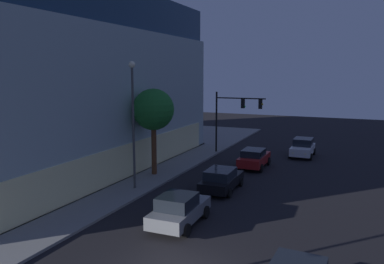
{
  "coord_description": "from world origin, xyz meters",
  "views": [
    {
      "loc": [
        -12.73,
        -6.37,
        7.97
      ],
      "look_at": [
        9.52,
        3.41,
        4.22
      ],
      "focal_mm": 35.91,
      "sensor_mm": 36.0,
      "label": 1
    }
  ],
  "objects_px": {
    "street_lamp_sidewalk": "(133,111)",
    "car_grey": "(179,209)",
    "car_red": "(254,158)",
    "car_white": "(303,147)",
    "modern_building": "(1,82)",
    "car_black": "(221,179)",
    "traffic_light_far_corner": "(235,111)",
    "sidewalk_tree": "(153,110)"
  },
  "relations": [
    {
      "from": "traffic_light_far_corner",
      "to": "car_red",
      "type": "relative_size",
      "value": 1.35
    },
    {
      "from": "sidewalk_tree",
      "to": "car_red",
      "type": "distance_m",
      "value": 9.63
    },
    {
      "from": "modern_building",
      "to": "car_grey",
      "type": "bearing_deg",
      "value": -109.29
    },
    {
      "from": "sidewalk_tree",
      "to": "car_black",
      "type": "distance_m",
      "value": 7.62
    },
    {
      "from": "street_lamp_sidewalk",
      "to": "car_white",
      "type": "height_order",
      "value": "street_lamp_sidewalk"
    },
    {
      "from": "modern_building",
      "to": "traffic_light_far_corner",
      "type": "distance_m",
      "value": 21.65
    },
    {
      "from": "traffic_light_far_corner",
      "to": "street_lamp_sidewalk",
      "type": "height_order",
      "value": "street_lamp_sidewalk"
    },
    {
      "from": "car_red",
      "to": "street_lamp_sidewalk",
      "type": "bearing_deg",
      "value": 148.22
    },
    {
      "from": "street_lamp_sidewalk",
      "to": "sidewalk_tree",
      "type": "height_order",
      "value": "street_lamp_sidewalk"
    },
    {
      "from": "car_red",
      "to": "car_white",
      "type": "xyz_separation_m",
      "value": [
        6.24,
        -3.16,
        0.03
      ]
    },
    {
      "from": "sidewalk_tree",
      "to": "car_black",
      "type": "xyz_separation_m",
      "value": [
        -1.49,
        -6.07,
        -4.37
      ]
    },
    {
      "from": "traffic_light_far_corner",
      "to": "car_grey",
      "type": "height_order",
      "value": "traffic_light_far_corner"
    },
    {
      "from": "street_lamp_sidewalk",
      "to": "sidewalk_tree",
      "type": "distance_m",
      "value": 3.85
    },
    {
      "from": "traffic_light_far_corner",
      "to": "car_black",
      "type": "relative_size",
      "value": 1.32
    },
    {
      "from": "street_lamp_sidewalk",
      "to": "car_grey",
      "type": "bearing_deg",
      "value": -128.37
    },
    {
      "from": "car_white",
      "to": "street_lamp_sidewalk",
      "type": "bearing_deg",
      "value": 150.12
    },
    {
      "from": "car_grey",
      "to": "modern_building",
      "type": "bearing_deg",
      "value": 70.71
    },
    {
      "from": "modern_building",
      "to": "traffic_light_far_corner",
      "type": "height_order",
      "value": "modern_building"
    },
    {
      "from": "sidewalk_tree",
      "to": "car_white",
      "type": "distance_m",
      "value": 15.92
    },
    {
      "from": "car_red",
      "to": "traffic_light_far_corner",
      "type": "bearing_deg",
      "value": 35.17
    },
    {
      "from": "modern_building",
      "to": "car_white",
      "type": "bearing_deg",
      "value": -63.1
    },
    {
      "from": "traffic_light_far_corner",
      "to": "sidewalk_tree",
      "type": "height_order",
      "value": "sidewalk_tree"
    },
    {
      "from": "car_red",
      "to": "car_white",
      "type": "relative_size",
      "value": 1.08
    },
    {
      "from": "modern_building",
      "to": "car_black",
      "type": "xyz_separation_m",
      "value": [
        -0.83,
        -21.29,
        -6.35
      ]
    },
    {
      "from": "car_white",
      "to": "modern_building",
      "type": "bearing_deg",
      "value": 116.9
    },
    {
      "from": "sidewalk_tree",
      "to": "car_black",
      "type": "height_order",
      "value": "sidewalk_tree"
    },
    {
      "from": "car_black",
      "to": "car_red",
      "type": "height_order",
      "value": "car_red"
    },
    {
      "from": "car_grey",
      "to": "car_white",
      "type": "xyz_separation_m",
      "value": [
        20.04,
        -3.58,
        0.01
      ]
    },
    {
      "from": "car_red",
      "to": "sidewalk_tree",
      "type": "bearing_deg",
      "value": 131.41
    },
    {
      "from": "car_red",
      "to": "car_white",
      "type": "distance_m",
      "value": 7.0
    },
    {
      "from": "traffic_light_far_corner",
      "to": "car_black",
      "type": "distance_m",
      "value": 12.53
    },
    {
      "from": "car_black",
      "to": "car_white",
      "type": "xyz_separation_m",
      "value": [
        13.43,
        -3.55,
        0.08
      ]
    },
    {
      "from": "modern_building",
      "to": "car_white",
      "type": "height_order",
      "value": "modern_building"
    },
    {
      "from": "sidewalk_tree",
      "to": "street_lamp_sidewalk",
      "type": "bearing_deg",
      "value": -171.21
    },
    {
      "from": "modern_building",
      "to": "car_black",
      "type": "height_order",
      "value": "modern_building"
    },
    {
      "from": "car_white",
      "to": "car_black",
      "type": "bearing_deg",
      "value": 165.17
    },
    {
      "from": "car_black",
      "to": "traffic_light_far_corner",
      "type": "bearing_deg",
      "value": 13.37
    },
    {
      "from": "car_black",
      "to": "car_white",
      "type": "bearing_deg",
      "value": -14.83
    },
    {
      "from": "car_black",
      "to": "car_white",
      "type": "relative_size",
      "value": 1.1
    },
    {
      "from": "traffic_light_far_corner",
      "to": "car_red",
      "type": "bearing_deg",
      "value": -144.83
    },
    {
      "from": "street_lamp_sidewalk",
      "to": "car_grey",
      "type": "xyz_separation_m",
      "value": [
        -4.31,
        -5.45,
        -4.63
      ]
    },
    {
      "from": "car_grey",
      "to": "car_red",
      "type": "height_order",
      "value": "car_grey"
    }
  ]
}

